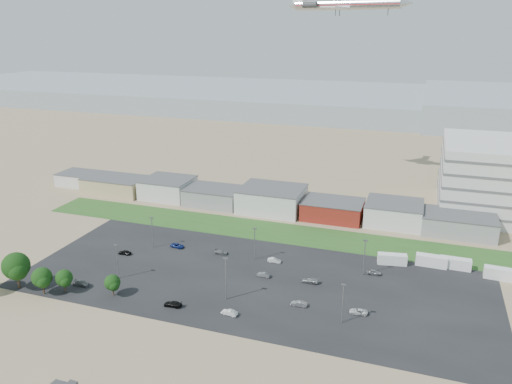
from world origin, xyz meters
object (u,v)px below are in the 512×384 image
at_px(parked_car_1, 299,304).
at_px(parked_car_3, 173,304).
at_px(airliner, 346,4).
at_px(parked_car_13, 229,312).
at_px(parked_car_9, 177,246).
at_px(parked_car_7, 264,275).
at_px(box_trailer_a, 392,259).
at_px(parked_car_6, 221,252).
at_px(parked_car_10, 82,283).
at_px(parked_car_8, 374,272).
at_px(parked_car_11, 274,260).
at_px(parked_car_0, 358,311).
at_px(parked_car_5, 125,252).
at_px(parked_car_12, 310,281).

height_order(parked_car_1, parked_car_3, parked_car_1).
height_order(airliner, parked_car_1, airliner).
bearing_deg(parked_car_13, parked_car_9, -129.33).
xyz_separation_m(parked_car_3, parked_car_7, (15.51, 20.81, -0.04)).
relative_size(box_trailer_a, parked_car_13, 2.05).
relative_size(parked_car_6, parked_car_10, 0.90).
relative_size(parked_car_8, parked_car_11, 1.02).
distance_m(parked_car_6, parked_car_10, 38.67).
bearing_deg(airliner, parked_car_13, -84.07).
xyz_separation_m(parked_car_10, parked_car_11, (42.27, 28.33, -0.03)).
bearing_deg(airliner, parked_car_1, -75.94).
xyz_separation_m(parked_car_0, parked_car_13, (-27.58, -9.99, 0.05)).
relative_size(parked_car_3, parked_car_13, 1.14).
relative_size(box_trailer_a, parked_car_1, 2.04).
xyz_separation_m(parked_car_1, parked_car_6, (-28.15, 20.18, -0.05)).
relative_size(parked_car_5, parked_car_11, 1.00).
relative_size(parked_car_1, parked_car_12, 0.88).
xyz_separation_m(parked_car_1, parked_car_9, (-42.12, 20.13, -0.05)).
relative_size(parked_car_0, parked_car_5, 1.11).
xyz_separation_m(parked_car_7, parked_car_13, (-1.66, -19.90, 0.04)).
bearing_deg(parked_car_12, parked_car_7, -86.11).
distance_m(parked_car_3, parked_car_6, 29.89).
height_order(parked_car_8, parked_car_10, parked_car_10).
bearing_deg(box_trailer_a, parked_car_11, -172.43).
height_order(parked_car_8, parked_car_9, parked_car_8).
xyz_separation_m(parked_car_7, parked_car_9, (-29.84, 9.03, -0.01)).
distance_m(parked_car_8, parked_car_10, 75.42).
bearing_deg(box_trailer_a, airliner, 102.92).
xyz_separation_m(parked_car_8, parked_car_13, (-28.80, -30.51, -0.02)).
relative_size(parked_car_3, parked_car_10, 0.98).
height_order(parked_car_7, parked_car_12, parked_car_12).
xyz_separation_m(parked_car_11, parked_car_12, (12.01, -8.24, 0.02)).
relative_size(box_trailer_a, airliner, 0.16).
height_order(parked_car_7, parked_car_11, parked_car_11).
height_order(box_trailer_a, parked_car_5, box_trailer_a).
bearing_deg(parked_car_10, parked_car_7, -65.61).
xyz_separation_m(airliner, parked_car_13, (-5.88, -103.26, -69.37)).
xyz_separation_m(parked_car_3, parked_car_6, (-0.35, 29.89, -0.05)).
bearing_deg(parked_car_13, parked_car_3, -79.80).
bearing_deg(airliner, parked_car_3, -91.54).
xyz_separation_m(parked_car_1, parked_car_7, (-12.28, 11.10, -0.04)).
height_order(parked_car_1, parked_car_8, parked_car_8).
xyz_separation_m(parked_car_12, parked_car_13, (-13.87, -20.62, -0.00)).
distance_m(parked_car_1, parked_car_12, 11.82).
bearing_deg(parked_car_8, parked_car_1, 140.97).
distance_m(parked_car_0, parked_car_6, 45.90).
distance_m(parked_car_1, parked_car_5, 55.32).
distance_m(airliner, parked_car_5, 117.96).
bearing_deg(parked_car_6, parked_car_11, -91.35).
bearing_deg(parked_car_13, box_trailer_a, 145.94).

